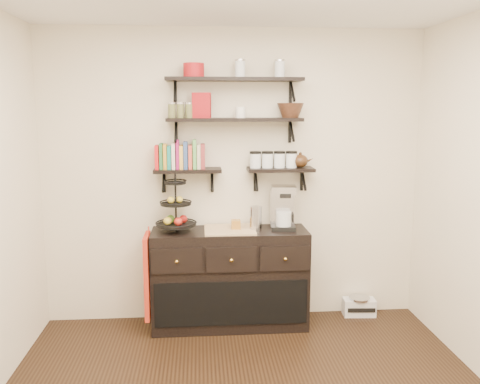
# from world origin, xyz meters

# --- Properties ---
(back_wall) EXTENTS (3.50, 0.02, 2.70)m
(back_wall) POSITION_xyz_m (0.00, 1.75, 1.35)
(back_wall) COLOR beige
(back_wall) RESTS_ON ground
(shelf_top) EXTENTS (1.20, 0.27, 0.23)m
(shelf_top) POSITION_xyz_m (0.00, 1.62, 2.23)
(shelf_top) COLOR black
(shelf_top) RESTS_ON back_wall
(shelf_mid) EXTENTS (1.20, 0.27, 0.23)m
(shelf_mid) POSITION_xyz_m (0.00, 1.62, 1.88)
(shelf_mid) COLOR black
(shelf_mid) RESTS_ON back_wall
(shelf_low_left) EXTENTS (0.60, 0.25, 0.23)m
(shelf_low_left) POSITION_xyz_m (-0.42, 1.63, 1.43)
(shelf_low_left) COLOR black
(shelf_low_left) RESTS_ON back_wall
(shelf_low_right) EXTENTS (0.60, 0.25, 0.23)m
(shelf_low_right) POSITION_xyz_m (0.42, 1.63, 1.43)
(shelf_low_right) COLOR black
(shelf_low_right) RESTS_ON back_wall
(cookbooks) EXTENTS (0.43, 0.15, 0.26)m
(cookbooks) POSITION_xyz_m (-0.47, 1.63, 1.57)
(cookbooks) COLOR red
(cookbooks) RESTS_ON shelf_low_left
(glass_canisters) EXTENTS (0.43, 0.10, 0.13)m
(glass_canisters) POSITION_xyz_m (0.36, 1.63, 1.51)
(glass_canisters) COLOR silver
(glass_canisters) RESTS_ON shelf_low_right
(sideboard) EXTENTS (1.40, 0.50, 0.92)m
(sideboard) POSITION_xyz_m (-0.05, 1.51, 0.45)
(sideboard) COLOR black
(sideboard) RESTS_ON floor
(fruit_stand) EXTENTS (0.35, 0.35, 0.52)m
(fruit_stand) POSITION_xyz_m (-0.53, 1.52, 1.08)
(fruit_stand) COLOR black
(fruit_stand) RESTS_ON sideboard
(candle) EXTENTS (0.08, 0.08, 0.08)m
(candle) POSITION_xyz_m (0.00, 1.51, 0.96)
(candle) COLOR #9A6523
(candle) RESTS_ON sideboard
(coffee_maker) EXTENTS (0.24, 0.23, 0.40)m
(coffee_maker) POSITION_xyz_m (0.43, 1.54, 1.09)
(coffee_maker) COLOR black
(coffee_maker) RESTS_ON sideboard
(thermal_carafe) EXTENTS (0.11, 0.11, 0.22)m
(thermal_carafe) POSITION_xyz_m (0.18, 1.49, 1.01)
(thermal_carafe) COLOR silver
(thermal_carafe) RESTS_ON sideboard
(apron) EXTENTS (0.04, 0.32, 0.74)m
(apron) POSITION_xyz_m (-0.78, 1.41, 0.53)
(apron) COLOR #B32D13
(apron) RESTS_ON sideboard
(radio) EXTENTS (0.31, 0.22, 0.18)m
(radio) POSITION_xyz_m (1.21, 1.64, 0.09)
(radio) COLOR silver
(radio) RESTS_ON floor
(recipe_box) EXTENTS (0.17, 0.09, 0.22)m
(recipe_box) POSITION_xyz_m (-0.29, 1.61, 2.01)
(recipe_box) COLOR maroon
(recipe_box) RESTS_ON shelf_mid
(walnut_bowl) EXTENTS (0.24, 0.24, 0.13)m
(walnut_bowl) POSITION_xyz_m (0.50, 1.61, 1.96)
(walnut_bowl) COLOR black
(walnut_bowl) RESTS_ON shelf_mid
(ramekins) EXTENTS (0.09, 0.09, 0.10)m
(ramekins) POSITION_xyz_m (0.05, 1.61, 1.95)
(ramekins) COLOR white
(ramekins) RESTS_ON shelf_mid
(teapot) EXTENTS (0.21, 0.17, 0.14)m
(teapot) POSITION_xyz_m (0.60, 1.63, 1.52)
(teapot) COLOR #3A2211
(teapot) RESTS_ON shelf_low_right
(red_pot) EXTENTS (0.18, 0.18, 0.12)m
(red_pot) POSITION_xyz_m (-0.35, 1.61, 2.31)
(red_pot) COLOR maroon
(red_pot) RESTS_ON shelf_top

